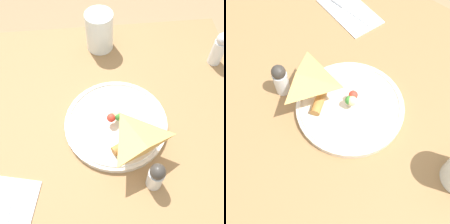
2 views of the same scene
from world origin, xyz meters
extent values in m
plane|color=#997A56|center=(0.00, 0.00, 0.00)|extent=(6.00, 6.00, 0.00)
cube|color=olive|center=(0.00, 0.00, 0.71)|extent=(0.97, 0.86, 0.03)
cube|color=#4C3823|center=(-0.44, 0.38, 0.35)|extent=(0.06, 0.06, 0.70)
cylinder|color=silver|center=(0.10, -0.05, 0.74)|extent=(0.27, 0.27, 0.02)
torus|color=silver|center=(0.10, -0.05, 0.74)|extent=(0.25, 0.25, 0.01)
pyramid|color=#DBA351|center=(0.08, -0.06, 0.75)|extent=(0.15, 0.15, 0.02)
cylinder|color=#B77A3D|center=(0.03, -0.09, 0.76)|extent=(0.07, 0.11, 0.02)
sphere|color=#388433|center=(0.10, -0.06, 0.77)|extent=(0.02, 0.02, 0.02)
sphere|color=orange|center=(0.10, -0.06, 0.77)|extent=(0.01, 0.01, 0.01)
sphere|color=#EFDB93|center=(0.10, -0.06, 0.77)|extent=(0.02, 0.02, 0.02)
sphere|color=red|center=(0.09, -0.04, 0.77)|extent=(0.02, 0.02, 0.02)
cube|color=silver|center=(-0.13, 0.21, 0.73)|extent=(0.22, 0.16, 0.00)
cube|color=#B2B2B7|center=(-0.18, 0.22, 0.73)|extent=(0.07, 0.02, 0.01)
cube|color=silver|center=(-0.09, 0.21, 0.73)|extent=(0.11, 0.03, 0.00)
ellipsoid|color=silver|center=(-0.04, 0.21, 0.73)|extent=(0.02, 0.02, 0.00)
cylinder|color=white|center=(-0.07, -0.12, 0.76)|extent=(0.04, 0.04, 0.07)
sphere|color=#38332D|center=(-0.07, -0.12, 0.80)|extent=(0.04, 0.04, 0.04)
camera|label=1|loc=(-0.27, -0.01, 1.37)|focal=45.00mm
camera|label=2|loc=(0.31, -0.34, 1.34)|focal=45.00mm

